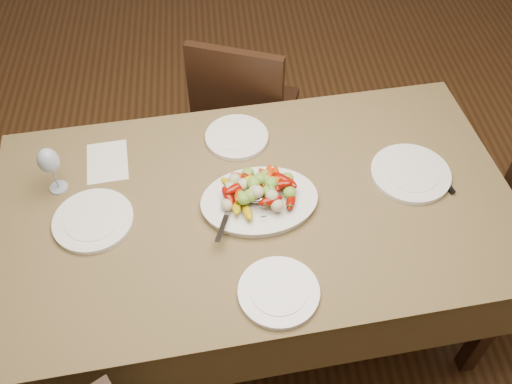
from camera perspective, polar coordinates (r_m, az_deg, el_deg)
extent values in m
plane|color=#3D2512|center=(2.66, -4.67, -11.51)|extent=(6.00, 6.00, 0.00)
cube|color=brown|center=(2.32, 0.00, -7.07)|extent=(1.93, 1.20, 0.76)
ellipsoid|color=white|center=(2.00, 0.34, -1.00)|extent=(0.42, 0.33, 0.02)
cylinder|color=white|center=(2.04, -15.96, -2.77)|extent=(0.28, 0.28, 0.02)
cylinder|color=white|center=(2.17, 15.19, 1.80)|extent=(0.29, 0.29, 0.02)
cylinder|color=white|center=(2.23, -1.94, 5.49)|extent=(0.25, 0.25, 0.02)
cylinder|color=white|center=(1.80, 2.28, -9.99)|extent=(0.26, 0.26, 0.02)
cube|color=silver|center=(2.22, -14.65, 2.95)|extent=(0.17, 0.22, 0.00)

